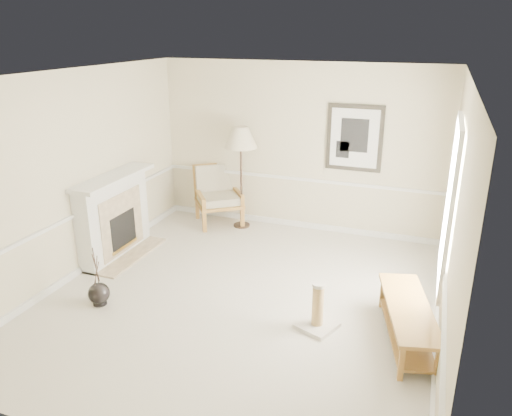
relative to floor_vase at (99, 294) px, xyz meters
The scene contains 8 objects.
ground 1.85m from the floor_vase, 25.22° to the left, with size 5.50×5.50×0.00m, color silver.
room 2.63m from the floor_vase, 25.54° to the left, with size 5.04×5.54×2.92m.
fireplace 1.62m from the floor_vase, 116.14° to the left, with size 0.64×1.64×1.31m.
floor_vase is the anchor object (origin of this frame).
armchair 3.31m from the floor_vase, 86.29° to the left, with size 1.13×1.14×1.05m.
floor_lamp 3.57m from the floor_vase, 77.15° to the left, with size 0.74×0.74×1.82m.
bench 3.86m from the floor_vase, ahead, with size 0.84×1.64×0.45m.
scratching_post 2.83m from the floor_vase, ahead, with size 0.55×0.55×0.60m.
Camera 1 is at (2.22, -5.43, 3.41)m, focal length 35.00 mm.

